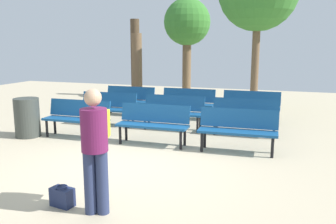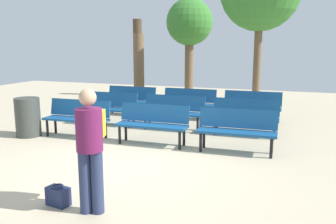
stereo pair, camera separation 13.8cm
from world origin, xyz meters
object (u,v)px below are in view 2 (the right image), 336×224
Objects in this scene: bench_r0_c1 at (153,122)px; handbag at (58,196)px; visitor_with_backpack at (90,143)px; tree_1 at (138,58)px; bench_r1_c0 at (108,106)px; bench_r2_c1 at (189,101)px; bench_r0_c2 at (237,128)px; tree_2 at (189,24)px; trash_bin at (28,117)px; bench_r2_c0 at (130,99)px; bench_r1_c1 at (174,110)px; bench_r1_c2 at (245,115)px; bench_r0_c0 at (78,116)px; bench_r2_c2 at (252,105)px; tree_3 at (139,69)px.

bench_r0_c1 reaches higher than handbag.
tree_1 is at bearing -86.10° from visitor_with_backpack.
bench_r1_c0 reaches higher than handbag.
bench_r0_c1 is 2.96m from bench_r2_c1.
bench_r0_c2 and bench_r2_c1 have the same top height.
trash_bin is at bearing -104.86° from tree_2.
visitor_with_backpack is (0.48, -3.31, 0.43)m from bench_r0_c1.
tree_2 reaches higher than bench_r2_c0.
bench_r2_c0 and bench_r2_c1 have the same top height.
bench_r1_c1 is at bearing -77.76° from tree_2.
handbag is at bearing -90.72° from bench_r2_c1.
tree_2 is (-1.14, 3.87, 2.46)m from bench_r2_c1.
bench_r1_c1 is 1.01× the size of bench_r2_c0.
tree_1 is at bearing 133.89° from bench_r1_c2.
bench_r0_c0 is 4.04m from bench_r1_c2.
bench_r2_c1 is at bearing -47.92° from tree_1.
bench_r0_c1 and bench_r1_c0 have the same top height.
visitor_with_backpack is (2.42, -3.31, 0.43)m from bench_r0_c0.
bench_r0_c0 is at bearing -144.23° from bench_r1_c1.
bench_r1_c0 is 1.89m from bench_r1_c1.
bench_r0_c2 is at bearing -37.44° from bench_r2_c0.
tree_2 is at bearing 112.05° from bench_r0_c2.
bench_r2_c0 is at bearing 88.00° from bench_r1_c0.
bench_r1_c2 is (3.72, 0.05, 0.00)m from bench_r1_c0.
bench_r2_c2 is at bearing -35.15° from tree_1.
visitor_with_backpack is at bearing -114.30° from bench_r0_c2.
bench_r1_c1 is at bearing -101.27° from visitor_with_backpack.
bench_r1_c1 is 1.48m from bench_r2_c1.
bench_r2_c1 is at bearing 2.09° from bench_r2_c0.
bench_r0_c1 is 3.50m from bench_r2_c2.
tree_2 is (-1.16, 5.35, 2.46)m from bench_r1_c1.
tree_3 is (-2.44, 3.28, 0.78)m from bench_r1_c1.
bench_r0_c0 is 1.94m from bench_r0_c1.
bench_r0_c1 is at bearing -98.90° from visitor_with_backpack.
bench_r0_c1 is 0.99× the size of bench_r1_c0.
tree_1 is 2.09m from tree_3.
tree_2 reaches higher than bench_r1_c2.
bench_r1_c0 is 1.01× the size of bench_r1_c2.
bench_r2_c2 is 4.68m from tree_3.
handbag is (-1.92, -3.33, -0.37)m from bench_r0_c2.
bench_r0_c0 is 3.51m from bench_r2_c1.
tree_1 reaches higher than bench_r2_c0.
bench_r1_c0 is 1.01× the size of bench_r2_c2.
bench_r1_c0 is at bearing -80.55° from visitor_with_backpack.
bench_r2_c0 is 0.97× the size of visitor_with_backpack.
bench_r2_c0 is at bearing 141.96° from bench_r1_c1.
bench_r2_c1 is 1.84m from bench_r2_c2.
visitor_with_backpack is (-1.33, -6.30, 0.43)m from bench_r2_c2.
bench_r0_c2 is 4.68× the size of handbag.
bench_r1_c2 is (3.76, 1.49, 0.00)m from bench_r0_c0.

